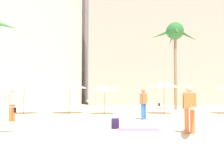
# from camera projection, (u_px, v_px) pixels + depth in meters

# --- Properties ---
(ground) EXTENTS (120.00, 120.00, 0.00)m
(ground) POSITION_uv_depth(u_px,v_px,m) (133.00, 146.00, 6.58)
(ground) COLOR beige
(hotel_pink) EXTENTS (25.17, 8.87, 19.95)m
(hotel_pink) POSITION_uv_depth(u_px,v_px,m) (172.00, 39.00, 37.59)
(hotel_pink) COLOR #DB9989
(hotel_pink) RESTS_ON ground
(hotel_tower_gray) EXTENTS (16.99, 10.20, 30.45)m
(hotel_tower_gray) POSITION_uv_depth(u_px,v_px,m) (35.00, 14.00, 41.44)
(hotel_tower_gray) COLOR #BCB7AD
(hotel_tower_gray) RESTS_ON ground
(palm_tree_far_left) EXTENTS (4.72, 4.69, 8.27)m
(palm_tree_far_left) POSITION_uv_depth(u_px,v_px,m) (175.00, 36.00, 23.01)
(palm_tree_far_left) COLOR #896B4C
(palm_tree_far_left) RESTS_ON ground
(cafe_umbrella_0) EXTENTS (2.27, 2.27, 2.42)m
(cafe_umbrella_0) POSITION_uv_depth(u_px,v_px,m) (164.00, 84.00, 17.97)
(cafe_umbrella_0) COLOR gray
(cafe_umbrella_0) RESTS_ON ground
(cafe_umbrella_1) EXTENTS (2.27, 2.27, 2.14)m
(cafe_umbrella_1) POSITION_uv_depth(u_px,v_px,m) (105.00, 88.00, 17.74)
(cafe_umbrella_1) COLOR gray
(cafe_umbrella_1) RESTS_ON ground
(cafe_umbrella_2) EXTENTS (2.23, 2.23, 2.31)m
(cafe_umbrella_2) POSITION_uv_depth(u_px,v_px,m) (24.00, 85.00, 17.87)
(cafe_umbrella_2) COLOR gray
(cafe_umbrella_2) RESTS_ON ground
(cafe_umbrella_3) EXTENTS (2.65, 2.65, 2.35)m
(cafe_umbrella_3) POSITION_uv_depth(u_px,v_px,m) (69.00, 85.00, 18.32)
(cafe_umbrella_3) COLOR gray
(cafe_umbrella_3) RESTS_ON ground
(beach_towel) EXTENTS (1.74, 0.91, 0.01)m
(beach_towel) POSITION_uv_depth(u_px,v_px,m) (138.00, 130.00, 9.63)
(beach_towel) COLOR #EF6684
(beach_towel) RESTS_ON ground
(backpack) EXTENTS (0.32, 0.27, 0.42)m
(backpack) POSITION_uv_depth(u_px,v_px,m) (115.00, 124.00, 10.01)
(backpack) COLOR #2B1B44
(backpack) RESTS_ON ground
(person_far_right) EXTENTS (2.20, 2.13, 1.72)m
(person_far_right) POSITION_uv_depth(u_px,v_px,m) (143.00, 103.00, 13.79)
(person_far_right) COLOR blue
(person_far_right) RESTS_ON ground
(person_mid_center) EXTENTS (1.15, 2.69, 1.73)m
(person_mid_center) POSITION_uv_depth(u_px,v_px,m) (190.00, 108.00, 8.61)
(person_mid_center) COLOR orange
(person_mid_center) RESTS_ON ground
(person_near_right) EXTENTS (0.39, 0.57, 1.73)m
(person_near_right) POSITION_uv_depth(u_px,v_px,m) (12.00, 103.00, 12.71)
(person_near_right) COLOR orange
(person_near_right) RESTS_ON ground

